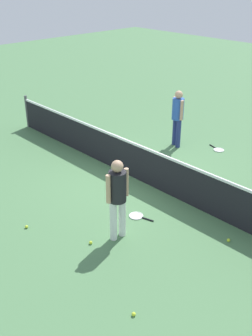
{
  "coord_description": "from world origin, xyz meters",
  "views": [
    {
      "loc": [
        6.54,
        -6.46,
        4.88
      ],
      "look_at": [
        0.82,
        -1.01,
        0.9
      ],
      "focal_mm": 43.12,
      "sensor_mm": 36.0,
      "label": 1
    }
  ],
  "objects": [
    {
      "name": "tennis_ball_by_net",
      "position": [
        1.45,
        -2.56,
        0.03
      ],
      "size": [
        0.07,
        0.07,
        0.07
      ],
      "primitive_type": "sphere",
      "color": "#C6E033",
      "rests_on": "ground_plane"
    },
    {
      "name": "player_near_side",
      "position": [
        1.64,
        -2.01,
        1.01
      ],
      "size": [
        0.37,
        0.53,
        1.7
      ],
      "color": "white",
      "rests_on": "ground_plane"
    },
    {
      "name": "tennis_ball_near_player",
      "position": [
        3.31,
        -3.22,
        0.03
      ],
      "size": [
        0.07,
        0.07,
        0.07
      ],
      "primitive_type": "sphere",
      "color": "#C6E033",
      "rests_on": "ground_plane"
    },
    {
      "name": "ground_plane",
      "position": [
        0.0,
        0.0,
        0.0
      ],
      "size": [
        40.0,
        40.0,
        0.0
      ],
      "primitive_type": "plane",
      "color": "#4C7A4C"
    },
    {
      "name": "tennis_racket_far_player",
      "position": [
        0.55,
        3.02,
        0.01
      ],
      "size": [
        0.61,
        0.39,
        0.03
      ],
      "color": "white",
      "rests_on": "ground_plane"
    },
    {
      "name": "tennis_ball_midcourt",
      "position": [
        0.11,
        -3.18,
        0.03
      ],
      "size": [
        0.07,
        0.07,
        0.07
      ],
      "primitive_type": "sphere",
      "color": "#C6E033",
      "rests_on": "ground_plane"
    },
    {
      "name": "tennis_racket_near_player",
      "position": [
        1.39,
        -1.22,
        0.01
      ],
      "size": [
        0.61,
        0.39,
        0.03
      ],
      "color": "white",
      "rests_on": "ground_plane"
    },
    {
      "name": "player_far_side",
      "position": [
        -0.52,
        2.36,
        1.01
      ],
      "size": [
        0.52,
        0.44,
        1.7
      ],
      "color": "navy",
      "rests_on": "ground_plane"
    },
    {
      "name": "court_net",
      "position": [
        0.0,
        0.0,
        0.5
      ],
      "size": [
        10.09,
        0.09,
        1.07
      ],
      "color": "#4C4C51",
      "rests_on": "ground_plane"
    },
    {
      "name": "tennis_ball_baseline",
      "position": [
        3.26,
        -0.54,
        0.03
      ],
      "size": [
        0.07,
        0.07,
        0.07
      ],
      "primitive_type": "sphere",
      "color": "#C6E033",
      "rests_on": "ground_plane"
    }
  ]
}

